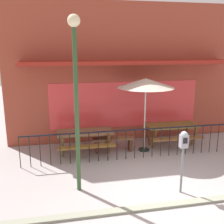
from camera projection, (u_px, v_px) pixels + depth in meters
ground at (165, 194)px, 6.38m from camera, size 40.00×40.00×0.00m
pub_storefront at (124, 73)px, 9.81m from camera, size 8.56×1.47×4.99m
patio_fence_front at (139, 138)px, 8.27m from camera, size 7.21×0.04×0.97m
picnic_table_left at (85, 136)px, 8.66m from camera, size 1.81×1.37×0.79m
picnic_table_right at (172, 129)px, 9.39m from camera, size 1.81×1.37×0.79m
patio_umbrella at (146, 84)px, 8.51m from camera, size 1.83×1.83×2.46m
patio_bench at (113, 141)px, 8.90m from camera, size 1.42×0.42×0.48m
parking_meter_far at (183, 146)px, 6.16m from camera, size 0.18×0.17×1.55m
street_lamp at (76, 82)px, 5.93m from camera, size 0.28×0.28×4.11m
curb_edge at (174, 205)px, 5.90m from camera, size 11.98×0.20×0.11m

